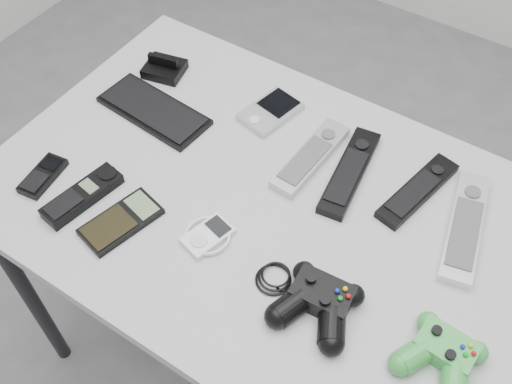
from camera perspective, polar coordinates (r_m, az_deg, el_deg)
The scene contains 15 objects.
floor at distance 1.76m, azimuth 1.41°, elevation -16.16°, with size 3.50×3.50×0.00m, color slate.
desk at distance 1.18m, azimuth 1.61°, elevation -3.07°, with size 1.09×0.70×0.73m.
pda_keyboard at distance 1.30m, azimuth -9.71°, elevation 7.70°, with size 0.24×0.10×0.02m, color black.
dock_bracket at distance 1.38m, azimuth -8.77°, elevation 11.88°, with size 0.08×0.07×0.05m, color black.
pda at distance 1.28m, azimuth 1.38°, elevation 7.72°, with size 0.08×0.13×0.02m, color #B1B2B8.
remote_silver_a at distance 1.19m, azimuth 5.23°, elevation 3.39°, with size 0.05×0.21×0.02m, color #B1B2B8.
remote_black_a at distance 1.17m, azimuth 8.92°, elevation 1.96°, with size 0.05×0.23×0.02m, color black.
remote_black_b at distance 1.17m, azimuth 15.16°, elevation 0.18°, with size 0.05×0.20×0.02m, color black.
remote_silver_b at distance 1.14m, azimuth 19.30°, elevation -3.07°, with size 0.06×0.25×0.03m, color silver.
mobile_phone at distance 1.23m, azimuth -19.65°, elevation 1.49°, with size 0.05×0.10×0.02m, color black.
cordless_handset at distance 1.17m, azimuth -16.22°, elevation -0.29°, with size 0.05×0.16×0.03m, color black.
calculator at distance 1.12m, azimuth -12.74°, elevation -2.72°, with size 0.07×0.15×0.01m, color black.
mp3_player at distance 1.08m, azimuth -4.63°, elevation -4.16°, with size 0.08×0.09×0.02m, color silver.
controller_black at distance 0.99m, azimuth 5.97°, elevation -10.29°, with size 0.23×0.15×0.05m, color black, non-canonical shape.
controller_green at distance 0.99m, azimuth 17.31°, elevation -14.50°, with size 0.13×0.14×0.04m, color #258023, non-canonical shape.
Camera 1 is at (0.32, -0.57, 1.63)m, focal length 42.00 mm.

